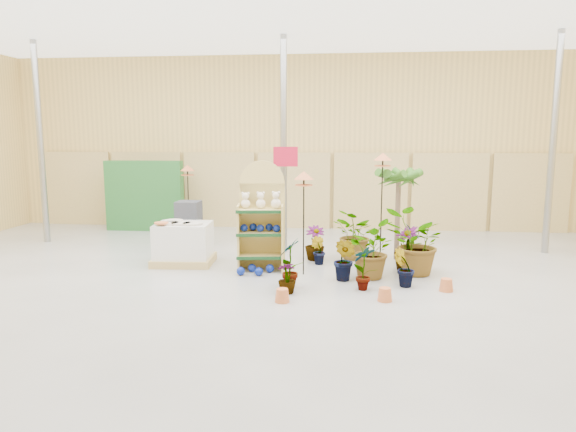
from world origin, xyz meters
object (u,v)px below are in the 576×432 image
object	(u,v)px
display_shelf	(262,220)
bird_table_front	(304,179)
potted_plant_2	(369,249)
pallet_stack	(184,244)

from	to	relation	value
display_shelf	bird_table_front	bearing A→B (deg)	-31.34
display_shelf	potted_plant_2	bearing A→B (deg)	-19.84
pallet_stack	potted_plant_2	size ratio (longest dim) A/B	1.18
display_shelf	potted_plant_2	size ratio (longest dim) A/B	2.01
bird_table_front	potted_plant_2	size ratio (longest dim) A/B	1.85
display_shelf	bird_table_front	world-z (taller)	display_shelf
pallet_stack	potted_plant_2	xyz separation A→B (m)	(3.46, -0.62, 0.10)
display_shelf	potted_plant_2	xyz separation A→B (m)	(1.92, -0.43, -0.41)
display_shelf	pallet_stack	distance (m)	1.63
potted_plant_2	bird_table_front	bearing A→B (deg)	176.05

